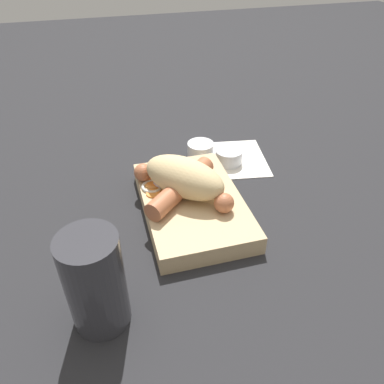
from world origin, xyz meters
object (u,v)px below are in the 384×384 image
object	(u,v)px
food_tray	(192,204)
sausage	(181,187)
drink_glass	(95,282)
bread_roll	(184,177)
condiment_cup_near	(229,157)
condiment_cup_far	(201,150)

from	to	relation	value
food_tray	sausage	size ratio (longest dim) A/B	1.66
drink_glass	bread_roll	bearing A→B (deg)	-39.80
sausage	bread_roll	bearing A→B (deg)	-61.04
condiment_cup_near	drink_glass	bearing A→B (deg)	137.40
food_tray	condiment_cup_near	bearing A→B (deg)	-41.01
sausage	condiment_cup_near	xyz separation A→B (m)	(0.12, -0.13, -0.03)
bread_roll	drink_glass	distance (m)	0.24
food_tray	bread_roll	world-z (taller)	bread_roll
bread_roll	sausage	size ratio (longest dim) A/B	1.03
food_tray	drink_glass	world-z (taller)	drink_glass
condiment_cup_far	bread_roll	bearing A→B (deg)	154.48
sausage	condiment_cup_near	size ratio (longest dim) A/B	2.74
bread_roll	sausage	distance (m)	0.02
food_tray	drink_glass	size ratio (longest dim) A/B	1.83
condiment_cup_far	sausage	bearing A→B (deg)	153.26
bread_roll	condiment_cup_near	size ratio (longest dim) A/B	2.82
condiment_cup_near	sausage	bearing A→B (deg)	132.85
food_tray	bread_roll	bearing A→B (deg)	34.34
condiment_cup_near	food_tray	bearing A→B (deg)	138.99
food_tray	condiment_cup_far	distance (m)	0.18
condiment_cup_near	drink_glass	xyz separation A→B (m)	(-0.30, 0.27, 0.05)
bread_roll	drink_glass	bearing A→B (deg)	140.20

